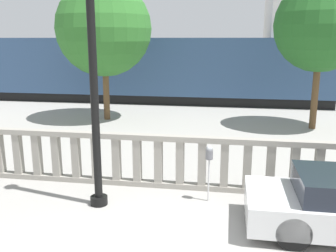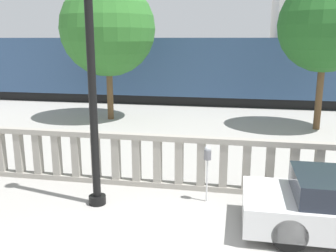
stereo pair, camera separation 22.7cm
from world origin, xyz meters
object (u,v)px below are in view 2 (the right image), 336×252
Objects in this scene: lamppost at (91,70)px; tree_right at (108,29)px; train_near at (143,69)px; train_far at (242,62)px; parking_meter at (207,157)px; tree_left at (326,25)px.

tree_right reaches higher than lamppost.
train_far is (5.94, 8.13, -0.04)m from train_near.
tree_left reaches higher than parking_meter.
train_near is 5.80m from tree_right.
train_near is at bearing 87.27° from tree_right.
tree_left is (9.10, -5.68, 2.30)m from train_near.
parking_meter is 0.06× the size of train_far.
tree_right is at bearing 122.21° from parking_meter.
train_near reaches higher than train_far.
tree_right is at bearing -92.73° from train_near.
lamppost is 3.27m from parking_meter.
tree_left is at bearing -77.11° from train_far.
tree_right reaches higher than train_far.
lamppost reaches higher than train_near.
train_far is at bearing 102.89° from tree_left.
lamppost is 0.96× the size of tree_right.
train_near is at bearing 110.24° from parking_meter.
lamppost is 22.91m from train_far.
parking_meter is at bearing -92.13° from train_far.
lamppost is 0.27× the size of train_near.
train_far is at bearing 53.86° from train_near.
train_near is (-2.61, 14.50, -1.11)m from lamppost.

